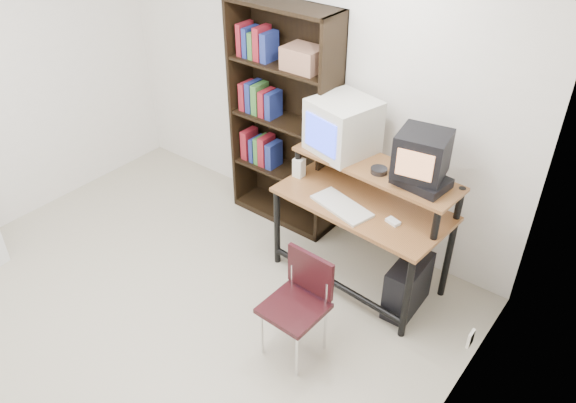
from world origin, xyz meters
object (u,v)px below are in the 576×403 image
Objects in this scene: school_chair at (300,297)px; bookshelf at (285,117)px; computer_desk at (364,205)px; pc_tower at (408,286)px; crt_monitor at (343,127)px; crt_tv at (422,154)px.

bookshelf is at bearing 133.40° from school_chair.
pc_tower is at bearing -5.41° from computer_desk.
school_chair is 1.70m from bookshelf.
crt_monitor reaches higher than crt_tv.
bookshelf is (-1.07, 1.21, 0.53)m from school_chair.
school_chair reaches higher than pc_tower.
computer_desk is 1.10m from bookshelf.
computer_desk is 0.91m from school_chair.
crt_monitor is 1.17× the size of pc_tower.
computer_desk is 1.77× the size of school_chair.
pc_tower is at bearing -15.02° from bookshelf.
pc_tower is at bearing 65.04° from school_chair.
crt_tv is (0.35, 0.10, 0.51)m from computer_desk.
bookshelf is (-1.47, 0.41, 0.78)m from pc_tower.
crt_tv reaches higher than computer_desk.
computer_desk is 0.68m from pc_tower.
crt_monitor is (-0.33, 0.17, 0.48)m from computer_desk.
crt_monitor is 1.28m from pc_tower.
crt_tv is 1.39m from bookshelf.
school_chair is (-0.29, -0.98, -0.74)m from crt_tv.
bookshelf is at bearing 166.01° from computer_desk.
school_chair is at bearing -48.01° from bookshelf.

